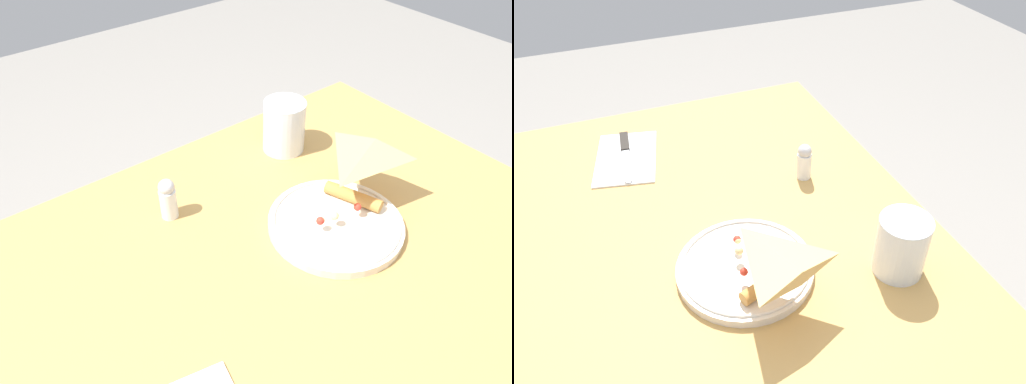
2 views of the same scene
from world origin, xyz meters
The scene contains 4 objects.
dining_table centered at (0.00, 0.00, 0.65)m, with size 1.05×0.78×0.76m.
plate_pizza centered at (0.11, 0.00, 0.78)m, with size 0.24×0.24×0.05m.
milk_glass centered at (0.20, 0.25, 0.82)m, with size 0.09×0.09×0.11m.
salt_shaker centered at (-0.10, 0.21, 0.81)m, with size 0.03×0.03×0.08m.
Camera 1 is at (-0.40, -0.42, 1.38)m, focal length 35.00 mm.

